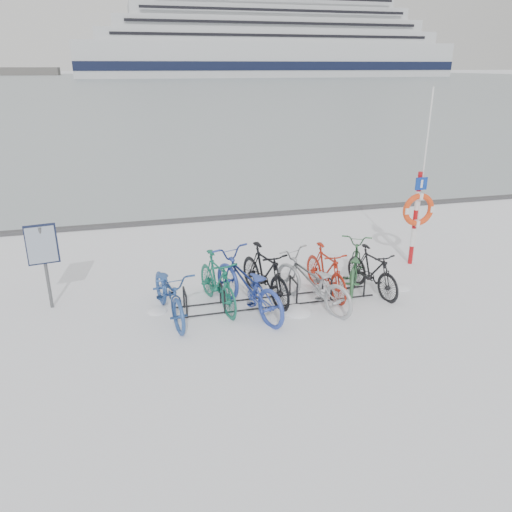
# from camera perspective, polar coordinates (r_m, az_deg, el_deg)

# --- Properties ---
(ground) EXTENTS (900.00, 900.00, 0.00)m
(ground) POSITION_cam_1_polar(r_m,az_deg,el_deg) (10.00, 2.30, -5.28)
(ground) COLOR white
(ground) RESTS_ON ground
(ice_sheet) EXTENTS (400.00, 298.00, 0.02)m
(ice_sheet) POSITION_cam_1_polar(r_m,az_deg,el_deg) (163.66, -14.39, 18.82)
(ice_sheet) COLOR #9EABB3
(ice_sheet) RESTS_ON ground
(quay_edge) EXTENTS (400.00, 0.25, 0.10)m
(quay_edge) POSITION_cam_1_polar(r_m,az_deg,el_deg) (15.35, -4.05, 4.38)
(quay_edge) COLOR #3F3F42
(quay_edge) RESTS_ON ground
(bike_rack) EXTENTS (4.00, 0.48, 0.46)m
(bike_rack) POSITION_cam_1_polar(r_m,az_deg,el_deg) (9.92, 2.31, -4.34)
(bike_rack) COLOR black
(bike_rack) RESTS_ON ground
(info_board) EXTENTS (0.59, 0.30, 1.69)m
(info_board) POSITION_cam_1_polar(r_m,az_deg,el_deg) (10.10, -23.20, 0.71)
(info_board) COLOR #595B5E
(info_board) RESTS_ON ground
(lifebuoy_station) EXTENTS (0.77, 0.22, 4.00)m
(lifebuoy_station) POSITION_cam_1_polar(r_m,az_deg,el_deg) (11.99, 18.02, 5.06)
(lifebuoy_station) COLOR #AA0D12
(lifebuoy_station) RESTS_ON ground
(cruise_ferry) EXTENTS (145.78, 27.48, 47.90)m
(cruise_ferry) POSITION_cam_1_polar(r_m,az_deg,el_deg) (210.85, 1.29, 23.31)
(cruise_ferry) COLOR silver
(cruise_ferry) RESTS_ON ground
(bike_0) EXTENTS (1.01, 2.08, 1.05)m
(bike_0) POSITION_cam_1_polar(r_m,az_deg,el_deg) (9.38, -9.88, -3.91)
(bike_0) COLOR #27498C
(bike_0) RESTS_ON ground
(bike_1) EXTENTS (0.87, 1.88, 1.09)m
(bike_1) POSITION_cam_1_polar(r_m,az_deg,el_deg) (9.66, -4.45, -2.74)
(bike_1) COLOR #13604A
(bike_1) RESTS_ON ground
(bike_2) EXTENTS (1.51, 2.37, 1.18)m
(bike_2) POSITION_cam_1_polar(r_m,az_deg,el_deg) (9.41, -1.00, -3.07)
(bike_2) COLOR #2B41A1
(bike_2) RESTS_ON ground
(bike_3) EXTENTS (0.98, 1.95, 1.13)m
(bike_3) POSITION_cam_1_polar(r_m,az_deg,el_deg) (9.94, 1.03, -1.84)
(bike_3) COLOR black
(bike_3) RESTS_ON ground
(bike_4) EXTENTS (1.51, 2.16, 1.07)m
(bike_4) POSITION_cam_1_polar(r_m,az_deg,el_deg) (9.73, 6.42, -2.70)
(bike_4) COLOR #9B9FA3
(bike_4) RESTS_ON ground
(bike_5) EXTENTS (0.67, 1.76, 1.03)m
(bike_5) POSITION_cam_1_polar(r_m,az_deg,el_deg) (10.30, 8.01, -1.51)
(bike_5) COLOR #A72312
(bike_5) RESTS_ON ground
(bike_6) EXTENTS (1.45, 1.95, 0.98)m
(bike_6) POSITION_cam_1_polar(r_m,az_deg,el_deg) (10.78, 11.16, -0.83)
(bike_6) COLOR #30663C
(bike_6) RESTS_ON ground
(bike_7) EXTENTS (0.79, 1.70, 0.99)m
(bike_7) POSITION_cam_1_polar(r_m,az_deg,el_deg) (10.53, 13.16, -1.51)
(bike_7) COLOR black
(bike_7) RESTS_ON ground
(snow_drifts) EXTENTS (5.48, 1.71, 0.20)m
(snow_drifts) POSITION_cam_1_polar(r_m,az_deg,el_deg) (10.15, 5.22, -4.93)
(snow_drifts) COLOR white
(snow_drifts) RESTS_ON ground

